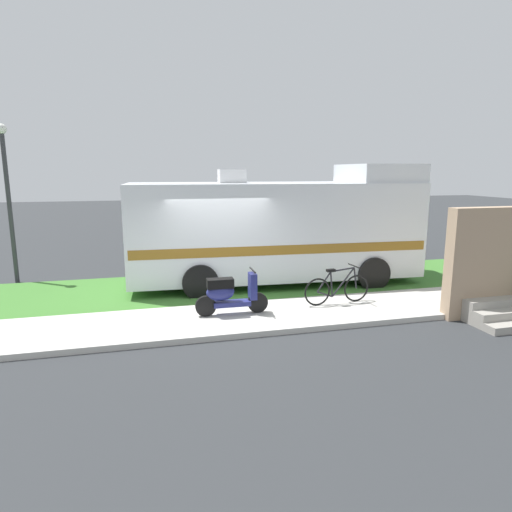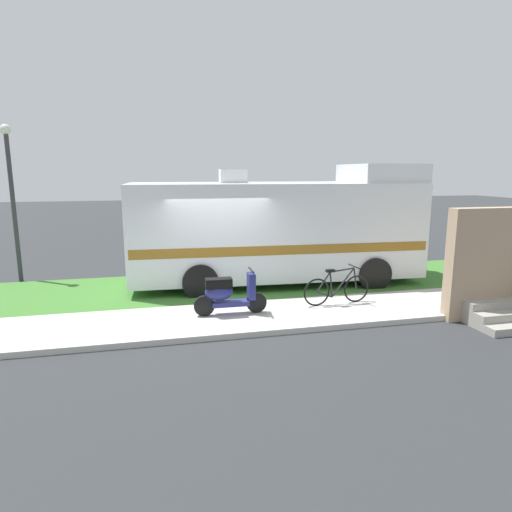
{
  "view_description": "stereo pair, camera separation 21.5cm",
  "coord_description": "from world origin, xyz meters",
  "views": [
    {
      "loc": [
        -1.73,
        -9.91,
        3.15
      ],
      "look_at": [
        0.88,
        0.3,
        1.1
      ],
      "focal_mm": 30.76,
      "sensor_mm": 36.0,
      "label": 1
    },
    {
      "loc": [
        -1.52,
        -9.96,
        3.15
      ],
      "look_at": [
        0.88,
        0.3,
        1.1
      ],
      "focal_mm": 30.76,
      "sensor_mm": 36.0,
      "label": 2
    }
  ],
  "objects": [
    {
      "name": "motorhome_rv",
      "position": [
        1.87,
        1.65,
        1.58
      ],
      "size": [
        7.98,
        2.87,
        3.33
      ],
      "color": "silver",
      "rests_on": "ground"
    },
    {
      "name": "bottle_green",
      "position": [
        5.02,
        -1.57,
        0.23
      ],
      "size": [
        0.07,
        0.07,
        0.26
      ],
      "color": "brown",
      "rests_on": "ground"
    },
    {
      "name": "sidewalk",
      "position": [
        0.0,
        -1.2,
        0.06
      ],
      "size": [
        24.0,
        2.0,
        0.12
      ],
      "color": "beige",
      "rests_on": "ground"
    },
    {
      "name": "ground_plane",
      "position": [
        0.0,
        0.0,
        0.0
      ],
      "size": [
        80.0,
        80.0,
        0.0
      ],
      "primitive_type": "plane",
      "color": "#2D3033"
    },
    {
      "name": "bicycle",
      "position": [
        2.51,
        -0.88,
        0.49
      ],
      "size": [
        1.66,
        0.52,
        0.88
      ],
      "color": "black",
      "rests_on": "ground"
    },
    {
      "name": "scooter",
      "position": [
        -0.06,
        -1.04,
        0.58
      ],
      "size": [
        1.57,
        0.5,
        0.97
      ],
      "color": "black",
      "rests_on": "ground"
    },
    {
      "name": "porch_steps",
      "position": [
        5.43,
        -2.29,
        0.97
      ],
      "size": [
        2.0,
        1.26,
        2.4
      ],
      "color": "#9E998E",
      "rests_on": "ground"
    },
    {
      "name": "pickup_truck_near",
      "position": [
        5.12,
        5.59,
        0.97
      ],
      "size": [
        5.52,
        2.44,
        1.82
      ],
      "color": "#1E2328",
      "rests_on": "ground"
    },
    {
      "name": "street_lamp_post",
      "position": [
        -5.35,
        3.6,
        2.66
      ],
      "size": [
        0.28,
        0.28,
        4.4
      ],
      "color": "#333338",
      "rests_on": "ground"
    },
    {
      "name": "grass_strip",
      "position": [
        0.0,
        1.5,
        0.04
      ],
      "size": [
        24.0,
        3.4,
        0.08
      ],
      "color": "#3D752D",
      "rests_on": "ground"
    }
  ]
}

